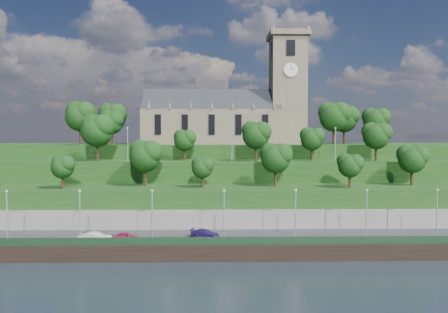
{
  "coord_description": "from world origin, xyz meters",
  "views": [
    {
      "loc": [
        -3.27,
        -57.84,
        16.76
      ],
      "look_at": [
        -1.45,
        30.0,
        12.77
      ],
      "focal_mm": 35.0,
      "sensor_mm": 36.0,
      "label": 1
    }
  ],
  "objects_px": {
    "car_left": "(126,237)",
    "church": "(232,112)",
    "car_middle": "(95,237)",
    "car_right": "(205,233)"
  },
  "relations": [
    {
      "from": "church",
      "to": "car_middle",
      "type": "xyz_separation_m",
      "value": [
        -20.8,
        -43.42,
        -19.77
      ]
    },
    {
      "from": "car_left",
      "to": "car_middle",
      "type": "distance_m",
      "value": 4.19
    },
    {
      "from": "car_middle",
      "to": "car_right",
      "type": "bearing_deg",
      "value": -73.24
    },
    {
      "from": "car_left",
      "to": "church",
      "type": "bearing_deg",
      "value": -23.02
    },
    {
      "from": "church",
      "to": "car_right",
      "type": "distance_m",
      "value": 45.56
    },
    {
      "from": "car_left",
      "to": "car_right",
      "type": "distance_m",
      "value": 11.33
    },
    {
      "from": "church",
      "to": "car_right",
      "type": "xyz_separation_m",
      "value": [
        -5.54,
        -40.61,
        -19.9
      ]
    },
    {
      "from": "car_middle",
      "to": "car_right",
      "type": "relative_size",
      "value": 1.07
    },
    {
      "from": "car_middle",
      "to": "car_left",
      "type": "bearing_deg",
      "value": -70.69
    },
    {
      "from": "church",
      "to": "car_right",
      "type": "height_order",
      "value": "church"
    }
  ]
}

